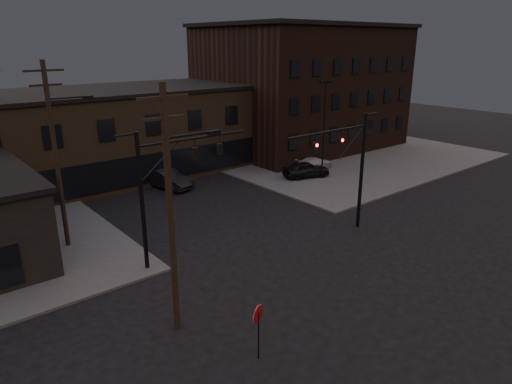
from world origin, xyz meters
TOP-DOWN VIEW (x-y plane):
  - ground at (0.00, 0.00)m, footprint 140.00×140.00m
  - sidewalk_ne at (22.00, 22.00)m, footprint 30.00×30.00m
  - building_row at (0.00, 28.00)m, footprint 40.00×12.00m
  - building_right at (22.00, 26.00)m, footprint 22.00×16.00m
  - traffic_signal_near at (5.36, 4.50)m, footprint 7.12×0.24m
  - traffic_signal_far at (-6.72, 8.00)m, footprint 7.12×0.24m
  - stop_sign at (-8.00, -1.99)m, footprint 0.72×0.33m
  - utility_pole_near at (-9.43, 2.00)m, footprint 3.70×0.28m
  - utility_pole_mid at (-10.44, 14.00)m, footprint 3.70×0.28m
  - lot_light_a at (13.00, 14.00)m, footprint 1.50×0.28m
  - lot_light_b at (19.00, 19.00)m, footprint 1.50×0.28m
  - parked_car_lot_a at (12.13, 15.20)m, footprint 4.82×3.06m
  - parked_car_lot_b at (14.90, 16.74)m, footprint 4.17×1.92m
  - car_crossing at (0.43, 21.07)m, footprint 2.97×5.47m

SIDE VIEW (x-z plane):
  - ground at x=0.00m, z-range 0.00..0.00m
  - sidewalk_ne at x=22.00m, z-range 0.00..0.15m
  - parked_car_lot_b at x=14.90m, z-range 0.15..1.33m
  - car_crossing at x=0.43m, z-range 0.00..1.71m
  - parked_car_lot_a at x=12.13m, z-range 0.15..1.68m
  - stop_sign at x=-8.00m, z-range 0.60..3.08m
  - building_row at x=0.00m, z-range 0.00..8.00m
  - traffic_signal_near at x=5.36m, z-range 0.93..8.93m
  - traffic_signal_far at x=-6.72m, z-range 1.01..9.01m
  - lot_light_a at x=13.00m, z-range 0.94..10.08m
  - lot_light_b at x=19.00m, z-range 0.94..10.08m
  - utility_pole_near at x=-9.43m, z-range 0.37..11.37m
  - utility_pole_mid at x=-10.44m, z-range 0.38..11.88m
  - building_right at x=22.00m, z-range 0.00..14.00m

